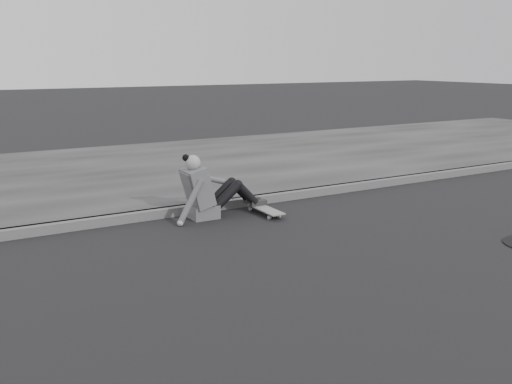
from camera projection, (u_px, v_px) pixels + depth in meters
ground at (427, 243)px, 6.56m from camera, size 80.00×80.00×0.00m
curb at (301, 194)px, 8.73m from camera, size 24.00×0.16×0.12m
sidewalk at (215, 163)px, 11.28m from camera, size 24.00×6.00×0.12m
skateboard at (264, 209)px, 7.79m from camera, size 0.20×0.78×0.09m
seated_woman at (207, 191)px, 7.57m from camera, size 1.38×0.46×0.88m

